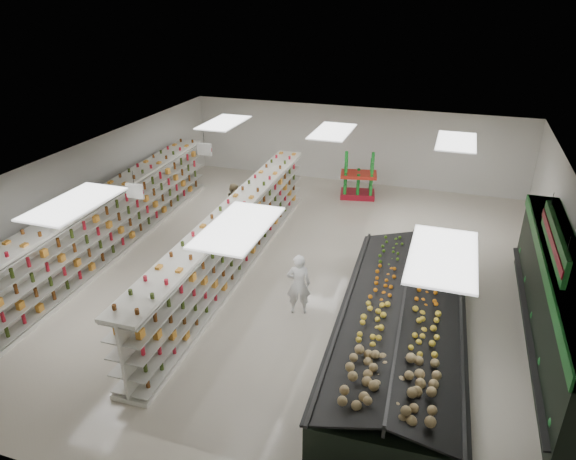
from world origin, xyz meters
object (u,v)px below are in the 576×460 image
(gondola_left, at_px, (113,223))
(shopper_background, at_px, (235,204))
(produce_island, at_px, (401,323))
(soda_endcap, at_px, (359,176))
(shopper_main, at_px, (298,284))
(gondola_center, at_px, (234,242))

(gondola_left, relative_size, shopper_background, 7.86)
(gondola_left, height_order, produce_island, gondola_left)
(soda_endcap, bearing_deg, shopper_main, -89.08)
(shopper_main, xyz_separation_m, shopper_background, (-3.70, 4.53, -0.08))
(produce_island, bearing_deg, gondola_left, 167.98)
(soda_endcap, height_order, shopper_background, soda_endcap)
(gondola_center, bearing_deg, gondola_left, 178.41)
(gondola_center, distance_m, soda_endcap, 7.22)
(gondola_left, xyz_separation_m, shopper_background, (2.82, 2.99, -0.18))
(produce_island, bearing_deg, shopper_main, 171.09)
(soda_endcap, distance_m, shopper_main, 8.38)
(gondola_center, xyz_separation_m, soda_endcap, (2.28, 6.85, -0.05))
(gondola_center, height_order, soda_endcap, gondola_center)
(shopper_main, height_order, shopper_background, shopper_main)
(gondola_left, distance_m, soda_endcap, 9.36)
(gondola_center, relative_size, produce_island, 1.44)
(gondola_left, relative_size, shopper_main, 7.06)
(gondola_left, bearing_deg, shopper_background, 43.99)
(gondola_center, xyz_separation_m, produce_island, (5.03, -1.94, -0.37))
(gondola_left, xyz_separation_m, produce_island, (9.13, -1.95, -0.40))
(gondola_center, height_order, shopper_main, gondola_center)
(gondola_center, bearing_deg, produce_island, -22.59)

